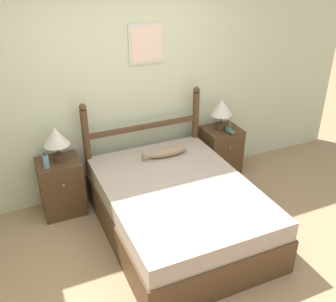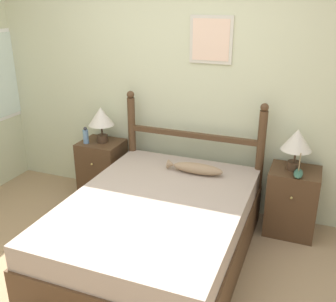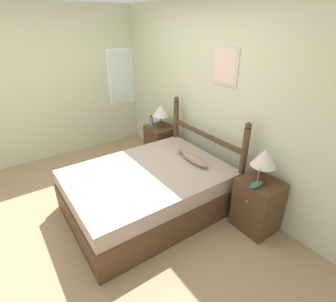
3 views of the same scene
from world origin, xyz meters
TOP-DOWN VIEW (x-y plane):
  - ground_plane at (0.00, 0.00)m, footprint 16.00×16.00m
  - wall_back at (0.00, 1.73)m, footprint 6.40×0.08m
  - wall_left at (-2.13, 0.03)m, footprint 0.08×6.40m
  - bed at (0.23, 0.60)m, footprint 1.46×1.99m
  - headboard at (0.23, 1.55)m, footprint 1.46×0.08m
  - nightstand_left at (-0.81, 1.47)m, footprint 0.46×0.43m
  - nightstand_right at (1.26, 1.47)m, footprint 0.46×0.43m
  - table_lamp_left at (-0.79, 1.48)m, footprint 0.28×0.28m
  - table_lamp_right at (1.24, 1.48)m, footprint 0.28×0.28m
  - bottle at (-0.94, 1.38)m, footprint 0.06×0.06m
  - model_boat at (1.29, 1.34)m, footprint 0.08×0.20m
  - fish_pillow at (0.37, 1.22)m, footprint 0.55×0.14m

SIDE VIEW (x-z plane):
  - ground_plane at x=0.00m, z-range 0.00..0.00m
  - bed at x=0.23m, z-range 0.00..0.57m
  - nightstand_left at x=-0.81m, z-range 0.00..0.65m
  - nightstand_right at x=1.26m, z-range 0.00..0.65m
  - fish_pillow at x=0.37m, z-range 0.57..0.68m
  - headboard at x=0.23m, z-range 0.04..1.28m
  - model_boat at x=1.29m, z-range 0.57..0.79m
  - bottle at x=-0.94m, z-range 0.64..0.83m
  - table_lamp_left at x=-0.79m, z-range 0.73..1.12m
  - table_lamp_right at x=1.24m, z-range 0.73..1.12m
  - wall_left at x=-2.13m, z-range 0.00..2.55m
  - wall_back at x=0.00m, z-range 0.00..2.55m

